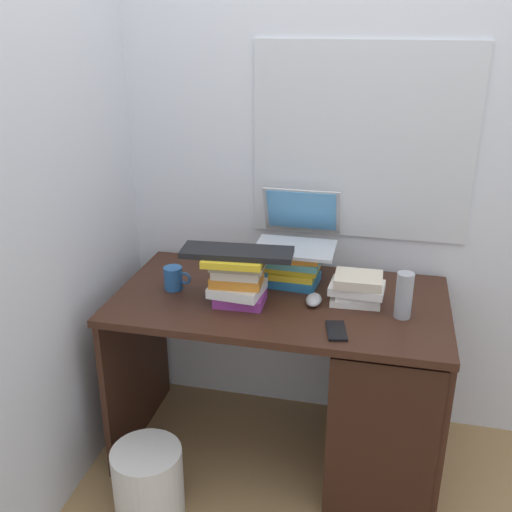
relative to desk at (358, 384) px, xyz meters
name	(u,v)px	position (x,y,z in m)	size (l,w,h in m)	color
ground_plane	(278,449)	(-0.33, 0.03, -0.41)	(6.00, 6.00, 0.00)	#9E7A4C
wall_back	(301,140)	(-0.33, 0.42, 0.89)	(6.00, 0.06, 2.60)	silver
wall_left	(85,151)	(-1.11, 0.03, 0.89)	(0.05, 6.00, 2.60)	silver
desk	(358,384)	(0.00, 0.00, 0.00)	(1.31, 0.70, 0.75)	#381E14
book_stack_tall	(292,266)	(-0.31, 0.16, 0.42)	(0.25, 0.20, 0.15)	#2672B2
book_stack_keyboard_riser	(237,278)	(-0.48, -0.06, 0.45)	(0.24, 0.20, 0.20)	#8C338C
book_stack_side	(357,288)	(-0.03, 0.05, 0.40)	(0.21, 0.16, 0.12)	white
laptop	(298,232)	(-0.30, 0.24, 0.54)	(0.32, 0.32, 0.22)	#B7BABF
keyboard	(237,252)	(-0.48, -0.06, 0.55)	(0.42, 0.14, 0.02)	black
computer_mouse	(314,300)	(-0.19, 0.00, 0.36)	(0.06, 0.10, 0.04)	#A5A8AD
mug	(174,278)	(-0.76, 0.01, 0.39)	(0.11, 0.08, 0.09)	#265999
water_bottle	(404,295)	(0.14, -0.03, 0.43)	(0.06, 0.06, 0.18)	#999EA5
cell_phone	(336,331)	(-0.08, -0.20, 0.35)	(0.07, 0.14, 0.01)	black
wastebasket	(148,482)	(-0.74, -0.43, -0.27)	(0.27, 0.27, 0.29)	silver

